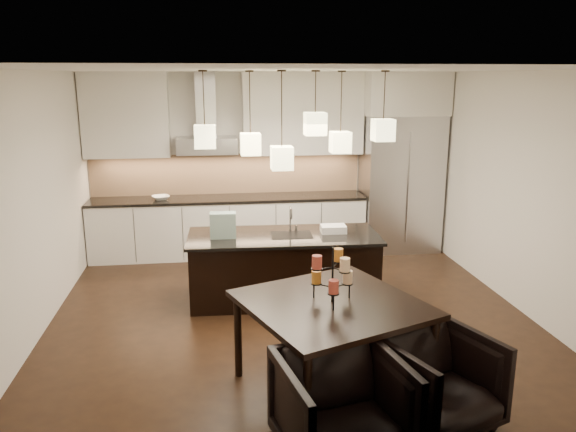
{
  "coord_description": "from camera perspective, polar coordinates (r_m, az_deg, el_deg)",
  "views": [
    {
      "loc": [
        -0.85,
        -6.08,
        2.73
      ],
      "look_at": [
        0.0,
        0.2,
        1.15
      ],
      "focal_mm": 35.0,
      "sensor_mm": 36.0,
      "label": 1
    }
  ],
  "objects": [
    {
      "name": "floor",
      "position": [
        6.72,
        0.23,
        -10.06
      ],
      "size": [
        5.5,
        5.5,
        0.02
      ],
      "primitive_type": "cube",
      "color": "black",
      "rests_on": "ground"
    },
    {
      "name": "ceiling",
      "position": [
        6.14,
        0.26,
        14.75
      ],
      "size": [
        5.5,
        5.5,
        0.02
      ],
      "primitive_type": "cube",
      "color": "white",
      "rests_on": "wall_back"
    },
    {
      "name": "wall_back",
      "position": [
        8.98,
        -2.21,
        5.47
      ],
      "size": [
        5.5,
        0.02,
        2.8
      ],
      "primitive_type": "cube",
      "color": "silver",
      "rests_on": "ground"
    },
    {
      "name": "wall_front",
      "position": [
        3.67,
        6.27,
        -7.29
      ],
      "size": [
        5.5,
        0.02,
        2.8
      ],
      "primitive_type": "cube",
      "color": "silver",
      "rests_on": "ground"
    },
    {
      "name": "wall_left",
      "position": [
        6.51,
        -24.6,
        0.93
      ],
      "size": [
        0.02,
        5.5,
        2.8
      ],
      "primitive_type": "cube",
      "color": "silver",
      "rests_on": "ground"
    },
    {
      "name": "wall_right",
      "position": [
        7.19,
        22.6,
        2.27
      ],
      "size": [
        0.02,
        5.5,
        2.8
      ],
      "primitive_type": "cube",
      "color": "silver",
      "rests_on": "ground"
    },
    {
      "name": "refrigerator",
      "position": [
        9.11,
        11.34,
        3.26
      ],
      "size": [
        1.2,
        0.72,
        2.15
      ],
      "primitive_type": "cube",
      "color": "#B7B7BA",
      "rests_on": "floor"
    },
    {
      "name": "fridge_panel",
      "position": [
        8.96,
        11.77,
        12.08
      ],
      "size": [
        1.26,
        0.72,
        0.65
      ],
      "primitive_type": "cube",
      "color": "silver",
      "rests_on": "refrigerator"
    },
    {
      "name": "lower_cabinets",
      "position": [
        8.81,
        -5.99,
        -1.14
      ],
      "size": [
        4.21,
        0.62,
        0.88
      ],
      "primitive_type": "cube",
      "color": "silver",
      "rests_on": "floor"
    },
    {
      "name": "countertop",
      "position": [
        8.7,
        -6.06,
        1.78
      ],
      "size": [
        4.21,
        0.66,
        0.04
      ],
      "primitive_type": "cube",
      "color": "black",
      "rests_on": "lower_cabinets"
    },
    {
      "name": "backsplash",
      "position": [
        8.94,
        -6.18,
        4.29
      ],
      "size": [
        4.21,
        0.02,
        0.63
      ],
      "primitive_type": "cube",
      "color": "#D8AA82",
      "rests_on": "countertop"
    },
    {
      "name": "upper_cab_left",
      "position": [
        8.75,
        -16.17,
        9.82
      ],
      "size": [
        1.25,
        0.35,
        1.25
      ],
      "primitive_type": "cube",
      "color": "silver",
      "rests_on": "wall_back"
    },
    {
      "name": "upper_cab_right",
      "position": [
        8.78,
        1.52,
        10.37
      ],
      "size": [
        1.85,
        0.35,
        1.25
      ],
      "primitive_type": "cube",
      "color": "silver",
      "rests_on": "wall_back"
    },
    {
      "name": "hood_canopy",
      "position": [
        8.62,
        -8.22,
        7.13
      ],
      "size": [
        0.9,
        0.52,
        0.24
      ],
      "primitive_type": "cube",
      "color": "#B7B7BA",
      "rests_on": "wall_back"
    },
    {
      "name": "hood_chimney",
      "position": [
        8.68,
        -8.36,
        11.15
      ],
      "size": [
        0.3,
        0.28,
        0.96
      ],
      "primitive_type": "cube",
      "color": "#B7B7BA",
      "rests_on": "hood_canopy"
    },
    {
      "name": "fruit_bowl",
      "position": [
        8.68,
        -12.8,
        1.82
      ],
      "size": [
        0.33,
        0.33,
        0.06
      ],
      "primitive_type": "imported",
      "rotation": [
        0.0,
        0.0,
        0.31
      ],
      "color": "silver",
      "rests_on": "countertop"
    },
    {
      "name": "island_body",
      "position": [
        7.03,
        -0.45,
        -5.35
      ],
      "size": [
        2.31,
        1.0,
        0.8
      ],
      "primitive_type": "cube",
      "rotation": [
        0.0,
        0.0,
        -0.04
      ],
      "color": "black",
      "rests_on": "floor"
    },
    {
      "name": "island_top",
      "position": [
        6.9,
        -0.45,
        -2.08
      ],
      "size": [
        2.38,
        1.08,
        0.04
      ],
      "primitive_type": "cube",
      "rotation": [
        0.0,
        0.0,
        -0.04
      ],
      "color": "black",
      "rests_on": "island_body"
    },
    {
      "name": "faucet",
      "position": [
        6.95,
        0.23,
        -0.34
      ],
      "size": [
        0.1,
        0.22,
        0.35
      ],
      "primitive_type": null,
      "rotation": [
        0.0,
        0.0,
        -0.04
      ],
      "color": "silver",
      "rests_on": "island_top"
    },
    {
      "name": "tote_bag",
      "position": [
        6.79,
        -6.61,
        -0.93
      ],
      "size": [
        0.32,
        0.18,
        0.31
      ],
      "primitive_type": "cube",
      "rotation": [
        0.0,
        0.0,
        -0.04
      ],
      "color": "#235940",
      "rests_on": "island_top"
    },
    {
      "name": "food_container",
      "position": [
        7.02,
        4.62,
        -1.31
      ],
      "size": [
        0.32,
        0.23,
        0.09
      ],
      "primitive_type": "cube",
      "rotation": [
        0.0,
        0.0,
        -0.04
      ],
      "color": "silver",
      "rests_on": "island_top"
    },
    {
      "name": "dining_table",
      "position": [
        5.09,
        4.41,
        -13.05
      ],
      "size": [
        1.81,
        1.81,
        0.84
      ],
      "primitive_type": null,
      "rotation": [
        0.0,
        0.0,
        0.37
      ],
      "color": "black",
      "rests_on": "floor"
    },
    {
      "name": "candelabra",
      "position": [
        4.82,
        4.55,
        -5.98
      ],
      "size": [
        0.52,
        0.52,
        0.49
      ],
      "primitive_type": null,
      "rotation": [
        0.0,
        0.0,
        0.37
      ],
      "color": "black",
      "rests_on": "dining_table"
    },
    {
      "name": "candle_a",
      "position": [
        4.92,
        6.07,
        -6.18
      ],
      "size": [
        0.11,
        0.11,
        0.11
      ],
      "primitive_type": "cylinder",
      "rotation": [
        0.0,
        0.0,
        0.37
      ],
      "color": "beige",
      "rests_on": "candelabra"
    },
    {
      "name": "candle_b",
      "position": [
        4.9,
        2.9,
        -6.19
      ],
      "size": [
        0.11,
        0.11,
        0.11
      ],
      "primitive_type": "cylinder",
      "rotation": [
        0.0,
        0.0,
        0.37
      ],
      "color": "orange",
      "rests_on": "candelabra"
    },
    {
      "name": "candle_c",
      "position": [
        4.69,
        4.65,
        -7.17
      ],
      "size": [
        0.11,
        0.11,
        0.11
      ],
      "primitive_type": "cylinder",
      "rotation": [
        0.0,
        0.0,
        0.37
      ],
      "color": "#AC3D2F",
      "rests_on": "candelabra"
    },
    {
      "name": "candle_d",
      "position": [
        4.92,
        5.13,
        -3.94
      ],
      "size": [
        0.11,
        0.11,
        0.11
      ],
      "primitive_type": "cylinder",
      "rotation": [
        0.0,
        0.0,
        0.37
      ],
      "color": "orange",
      "rests_on": "candelabra"
    },
    {
      "name": "candle_e",
      "position": [
        4.72,
        2.96,
        -4.7
      ],
      "size": [
        0.11,
        0.11,
        0.11
      ],
      "primitive_type": "cylinder",
      "rotation": [
        0.0,
        0.0,
        0.37
      ],
      "color": "#AC3D2F",
      "rests_on": "candelabra"
    },
    {
      "name": "candle_f",
      "position": [
        4.67,
        5.81,
        -4.93
      ],
      "size": [
        0.11,
        0.11,
        0.11
      ],
      "primitive_type": "cylinder",
      "rotation": [
        0.0,
        0.0,
        0.37
      ],
      "color": "beige",
      "rests_on": "candelabra"
    },
    {
      "name": "armchair_left",
      "position": [
        4.27,
        5.56,
        -19.09
      ],
      "size": [
        1.02,
        1.04,
        0.8
      ],
      "primitive_type": "imported",
      "rotation": [
        0.0,
        0.0,
        0.2
      ],
      "color": "black",
      "rests_on": "floor"
    },
    {
      "name": "armchair_right",
      "position": [
        4.8,
        14.99,
        -15.86
      ],
      "size": [
        1.06,
        1.07,
        0.76
      ],
      "primitive_type": "imported",
      "rotation": [
        0.0,
        0.0,
        0.38
      ],
      "color": "black",
      "rests_on": "floor"
    },
    {
      "name": "pendant_a",
      "position": [
        6.54,
        -8.43,
        7.98
      ],
      "size": [
        0.24,
        0.24,
        0.26
      ],
      "primitive_type": "cube",
      "color": "#FFF6AD",
      "rests_on": "ceiling"
    },
    {
      "name": "pendant_b",
      "position": [
        6.89,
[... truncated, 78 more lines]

